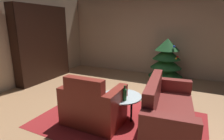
% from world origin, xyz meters
% --- Properties ---
extents(ground_plane, '(7.61, 7.61, 0.00)m').
position_xyz_m(ground_plane, '(0.00, 0.00, 0.00)').
color(ground_plane, '#AA7E56').
extents(wall_back, '(6.46, 0.06, 2.68)m').
position_xyz_m(wall_back, '(0.00, 3.19, 1.34)').
color(wall_back, tan).
rests_on(wall_back, ground).
extents(wall_left, '(0.06, 6.44, 2.68)m').
position_xyz_m(wall_left, '(-3.20, 0.00, 1.34)').
color(wall_left, tan).
rests_on(wall_left, ground).
extents(area_rug, '(2.96, 1.96, 0.01)m').
position_xyz_m(area_rug, '(0.16, -0.29, 0.00)').
color(area_rug, maroon).
rests_on(area_rug, ground).
extents(bookshelf_unit, '(0.34, 1.89, 2.26)m').
position_xyz_m(bookshelf_unit, '(-2.95, 1.11, 1.10)').
color(bookshelf_unit, black).
rests_on(bookshelf_unit, ground).
extents(armchair_red, '(1.02, 0.73, 0.91)m').
position_xyz_m(armchair_red, '(-0.24, -0.56, 0.32)').
color(armchair_red, maroon).
rests_on(armchair_red, ground).
extents(couch_red, '(0.93, 1.84, 0.84)m').
position_xyz_m(couch_red, '(0.97, -0.13, 0.29)').
color(couch_red, maroon).
rests_on(couch_red, ground).
extents(coffee_table, '(0.73, 0.73, 0.47)m').
position_xyz_m(coffee_table, '(0.16, -0.22, 0.42)').
color(coffee_table, black).
rests_on(coffee_table, ground).
extents(book_stack_on_table, '(0.20, 0.19, 0.08)m').
position_xyz_m(book_stack_on_table, '(0.10, -0.27, 0.51)').
color(book_stack_on_table, '#C63F30').
rests_on(book_stack_on_table, coffee_table).
extents(bottle_on_table, '(0.07, 0.07, 0.26)m').
position_xyz_m(bottle_on_table, '(0.28, -0.38, 0.57)').
color(bottle_on_table, '#1D5125').
rests_on(bottle_on_table, coffee_table).
extents(decorated_tree, '(1.03, 1.03, 1.31)m').
position_xyz_m(decorated_tree, '(0.49, 2.51, 0.66)').
color(decorated_tree, brown).
rests_on(decorated_tree, ground).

